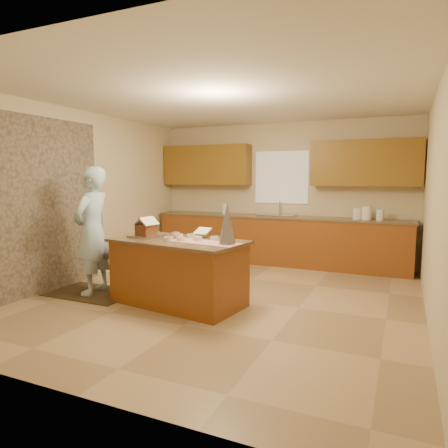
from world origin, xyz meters
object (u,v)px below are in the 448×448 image
Objects in this scene: island_base at (178,273)px; gingerbread_house at (146,228)px; tinsel_tree at (227,223)px; boy at (93,231)px.

island_base is 0.76m from gingerbread_house.
tinsel_tree is 2.06m from boy.
tinsel_tree reaches higher than gingerbread_house.
boy is (-1.33, -0.09, 0.50)m from island_base.
boy reaches higher than tinsel_tree.
island_base is 1.42m from boy.
gingerbread_house is at bearing 175.98° from tinsel_tree.
island_base is at bearing 175.35° from tinsel_tree.
tinsel_tree reaches higher than island_base.
tinsel_tree is at bearing -4.02° from gingerbread_house.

